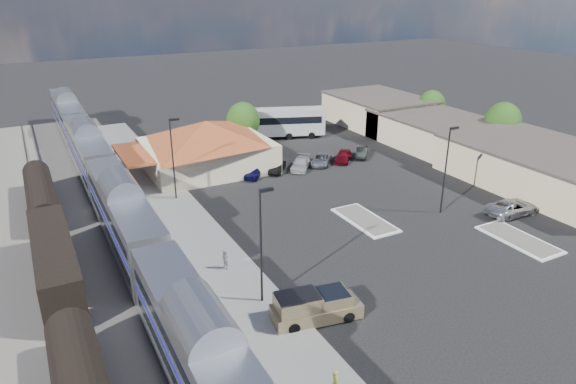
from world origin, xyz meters
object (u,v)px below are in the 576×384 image
suv (512,208)px  coach_bus (279,121)px  station_depot (206,145)px  pickup_truck (316,307)px

suv → coach_bus: 37.26m
station_depot → suv: (22.54, -27.75, -2.32)m
pickup_truck → suv: size_ratio=1.12×
pickup_truck → coach_bus: bearing=-14.3°
pickup_truck → station_depot: bearing=2.7°
station_depot → suv: 35.82m
station_depot → pickup_truck: station_depot is taller
suv → coach_bus: coach_bus is taller
station_depot → pickup_truck: 33.87m
suv → coach_bus: bearing=13.1°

